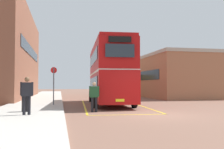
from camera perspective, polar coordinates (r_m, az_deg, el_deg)
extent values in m
plane|color=brown|center=(27.44, -1.41, -5.51)|extent=(135.60, 135.60, 0.00)
cube|color=#B2ADA3|center=(29.47, -14.84, -5.08)|extent=(4.00, 57.60, 0.14)
cube|color=brown|center=(32.72, -22.84, 3.89)|extent=(6.31, 22.27, 9.92)
cube|color=#232D38|center=(32.29, -17.27, 4.78)|extent=(0.06, 16.93, 1.10)
cube|color=#9E6647|center=(35.14, 13.41, -0.78)|extent=(8.97, 16.20, 4.86)
cube|color=#19232D|center=(33.50, 6.38, -0.34)|extent=(0.06, 12.31, 1.10)
cube|color=#A89E8E|center=(35.30, 13.37, 3.46)|extent=(9.09, 16.32, 0.36)
cylinder|color=black|center=(23.77, -4.68, -4.80)|extent=(0.35, 1.02, 1.00)
cylinder|color=black|center=(24.04, 1.57, -4.77)|extent=(0.35, 1.02, 1.00)
cylinder|color=black|center=(17.36, -3.59, -5.73)|extent=(0.35, 1.02, 1.00)
cylinder|color=black|center=(17.74, 4.89, -5.66)|extent=(0.35, 1.02, 1.00)
cube|color=#A80F0F|center=(20.66, -0.59, -2.69)|extent=(3.21, 10.51, 2.10)
cube|color=#A80F0F|center=(20.75, -0.59, 3.12)|extent=(3.19, 10.31, 2.10)
cube|color=#A80F0F|center=(20.89, -0.59, 6.26)|extent=(3.09, 10.20, 0.20)
cube|color=silver|center=(20.67, -0.59, 0.22)|extent=(3.23, 10.41, 0.14)
cube|color=#232D38|center=(20.54, -4.16, -1.85)|extent=(0.59, 8.49, 0.84)
cube|color=#232D38|center=(20.64, -4.14, 3.44)|extent=(0.59, 8.49, 0.84)
cube|color=#232D38|center=(20.85, 2.92, -1.86)|extent=(0.59, 8.49, 0.84)
cube|color=#232D38|center=(20.95, 2.91, 3.35)|extent=(0.59, 8.49, 0.84)
cube|color=#232D38|center=(15.64, 1.75, 5.27)|extent=(1.77, 0.16, 0.80)
cube|color=black|center=(15.74, 1.74, 7.72)|extent=(1.39, 0.13, 0.36)
cube|color=#232D38|center=(25.83, -2.00, -1.72)|extent=(2.02, 0.17, 1.00)
cube|color=yellow|center=(15.53, 1.76, -5.66)|extent=(0.52, 0.06, 0.16)
cylinder|color=black|center=(43.39, -1.32, -3.71)|extent=(0.33, 0.94, 0.92)
cylinder|color=black|center=(43.73, 2.03, -3.70)|extent=(0.33, 0.94, 0.92)
cylinder|color=black|center=(37.65, -0.41, -3.93)|extent=(0.33, 0.94, 0.92)
cylinder|color=black|center=(38.04, 3.44, -3.91)|extent=(0.33, 0.94, 0.92)
cube|color=gold|center=(40.67, 0.90, -2.20)|extent=(3.17, 9.78, 2.60)
cube|color=silver|center=(40.69, 0.90, -0.29)|extent=(2.99, 9.39, 0.12)
cube|color=#232D38|center=(40.51, -0.87, -1.71)|extent=(0.58, 7.68, 0.96)
cube|color=#232D38|center=(40.87, 2.65, -1.71)|extent=(0.58, 7.68, 0.96)
cube|color=#232D38|center=(45.46, 0.03, -1.83)|extent=(1.98, 0.18, 1.10)
cylinder|color=black|center=(14.94, -3.50, -6.61)|extent=(0.14, 0.14, 0.84)
cylinder|color=black|center=(14.93, -4.35, -6.61)|extent=(0.14, 0.14, 0.84)
cube|color=#1E4728|center=(14.90, -3.92, -3.80)|extent=(0.50, 0.26, 0.63)
cylinder|color=#1E4728|center=(14.91, -2.98, -3.68)|extent=(0.09, 0.09, 0.60)
cylinder|color=#1E4728|center=(14.88, -4.86, -3.68)|extent=(0.09, 0.09, 0.60)
sphere|color=tan|center=(14.87, -3.91, -2.04)|extent=(0.23, 0.23, 0.23)
cylinder|color=black|center=(12.93, -17.68, -6.48)|extent=(0.14, 0.14, 0.87)
cylinder|color=black|center=(12.90, -18.69, -6.48)|extent=(0.14, 0.14, 0.87)
cube|color=black|center=(12.88, -18.14, -3.10)|extent=(0.55, 0.34, 0.65)
cylinder|color=black|center=(12.92, -17.02, -2.97)|extent=(0.09, 0.09, 0.62)
cylinder|color=black|center=(12.85, -19.26, -2.94)|extent=(0.09, 0.09, 0.62)
sphere|color=brown|center=(12.86, -18.10, -0.99)|extent=(0.24, 0.24, 0.24)
cylinder|color=black|center=(14.51, -18.32, -5.99)|extent=(0.43, 0.43, 0.88)
cylinder|color=olive|center=(14.49, -18.30, -4.17)|extent=(0.46, 0.46, 0.04)
cylinder|color=#4C4C51|center=(18.91, -12.66, -2.50)|extent=(0.08, 0.08, 2.63)
cylinder|color=red|center=(18.94, -12.63, 0.93)|extent=(0.44, 0.04, 0.44)
cube|color=gold|center=(19.53, -6.09, -6.80)|extent=(0.93, 12.35, 0.01)
cube|color=gold|center=(20.07, 5.87, -6.68)|extent=(0.93, 12.35, 0.01)
cube|color=gold|center=(13.62, 3.44, -8.78)|extent=(4.25, 0.40, 0.01)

